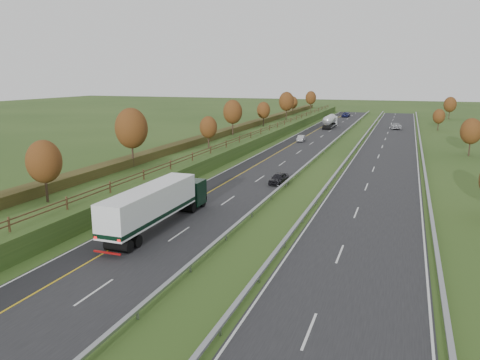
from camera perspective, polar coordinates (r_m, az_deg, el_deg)
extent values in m
plane|color=#2C4719|center=(81.03, 11.23, 2.66)|extent=(400.00, 400.00, 0.00)
cube|color=black|center=(87.34, 6.53, 3.54)|extent=(10.50, 200.00, 0.04)
cube|color=black|center=(85.20, 17.40, 2.81)|extent=(10.50, 200.00, 0.04)
cube|color=black|center=(88.25, 4.15, 3.68)|extent=(3.00, 200.00, 0.04)
cube|color=silver|center=(88.59, 3.34, 3.75)|extent=(0.15, 200.00, 0.01)
cube|color=gold|center=(87.86, 5.10, 3.64)|extent=(0.15, 200.00, 0.01)
cube|color=silver|center=(86.35, 9.80, 3.35)|extent=(0.15, 200.00, 0.01)
cube|color=silver|center=(85.51, 14.03, 3.07)|extent=(0.15, 200.00, 0.01)
cube|color=silver|center=(85.17, 20.80, 2.58)|extent=(0.15, 200.00, 0.01)
cube|color=silver|center=(32.36, -17.33, -12.88)|extent=(0.15, 4.00, 0.01)
cube|color=silver|center=(27.09, 8.45, -17.71)|extent=(0.15, 4.00, 0.01)
cube|color=silver|center=(41.77, -7.43, -6.53)|extent=(0.15, 4.00, 0.01)
cube|color=silver|center=(37.83, 12.07, -8.78)|extent=(0.15, 4.00, 0.01)
cube|color=silver|center=(52.24, -1.47, -2.50)|extent=(0.15, 4.00, 0.01)
cube|color=silver|center=(49.15, 13.98, -3.86)|extent=(0.15, 4.00, 0.01)
cube|color=silver|center=(63.27, 2.44, 0.17)|extent=(0.15, 4.00, 0.01)
cube|color=silver|center=(60.74, 15.16, -0.79)|extent=(0.15, 4.00, 0.01)
cube|color=silver|center=(74.59, 5.17, 2.04)|extent=(0.15, 4.00, 0.01)
cube|color=silver|center=(72.46, 15.95, 1.29)|extent=(0.15, 4.00, 0.01)
cube|color=silver|center=(86.10, 7.19, 3.41)|extent=(0.15, 4.00, 0.01)
cube|color=silver|center=(84.26, 16.53, 2.79)|extent=(0.15, 4.00, 0.01)
cube|color=silver|center=(97.72, 8.73, 4.46)|extent=(0.15, 4.00, 0.01)
cube|color=silver|center=(96.11, 16.96, 3.92)|extent=(0.15, 4.00, 0.01)
cube|color=silver|center=(109.43, 9.94, 5.27)|extent=(0.15, 4.00, 0.01)
cube|color=silver|center=(107.99, 17.30, 4.80)|extent=(0.15, 4.00, 0.01)
cube|color=silver|center=(121.19, 10.92, 5.93)|extent=(0.15, 4.00, 0.01)
cube|color=silver|center=(119.89, 17.57, 5.50)|extent=(0.15, 4.00, 0.01)
cube|color=silver|center=(133.00, 11.73, 6.47)|extent=(0.15, 4.00, 0.01)
cube|color=silver|center=(131.82, 17.79, 6.08)|extent=(0.15, 4.00, 0.01)
cube|color=silver|center=(144.84, 12.41, 6.92)|extent=(0.15, 4.00, 0.01)
cube|color=silver|center=(143.75, 17.98, 6.57)|extent=(0.15, 4.00, 0.01)
cube|color=silver|center=(156.70, 12.99, 7.31)|extent=(0.15, 4.00, 0.01)
cube|color=silver|center=(155.70, 18.14, 6.97)|extent=(0.15, 4.00, 0.01)
cube|color=silver|center=(168.58, 13.48, 7.63)|extent=(0.15, 4.00, 0.01)
cube|color=silver|center=(167.65, 18.28, 7.32)|extent=(0.15, 4.00, 0.01)
cube|color=silver|center=(180.48, 13.92, 7.92)|extent=(0.15, 4.00, 0.01)
cube|color=silver|center=(179.61, 18.39, 7.63)|extent=(0.15, 4.00, 0.01)
cube|color=#2C4719|center=(90.97, -1.48, 4.60)|extent=(12.00, 200.00, 2.00)
cube|color=#373A17|center=(91.50, -2.66, 5.62)|extent=(2.20, 180.00, 1.10)
cube|color=#422B19|center=(89.26, 1.23, 5.45)|extent=(0.08, 184.00, 0.10)
cube|color=#422B19|center=(89.21, 1.23, 5.71)|extent=(0.08, 184.00, 0.10)
cube|color=#422B19|center=(39.77, -26.33, -4.90)|extent=(0.12, 0.12, 1.20)
cube|color=#422B19|center=(44.30, -20.35, -2.66)|extent=(0.12, 0.12, 1.20)
cube|color=#422B19|center=(49.27, -15.55, -0.84)|extent=(0.12, 0.12, 1.20)
cube|color=#422B19|center=(54.57, -11.66, 0.65)|extent=(0.12, 0.12, 1.20)
cube|color=#422B19|center=(60.10, -8.46, 1.86)|extent=(0.12, 0.12, 1.20)
cube|color=#422B19|center=(65.81, -5.81, 2.86)|extent=(0.12, 0.12, 1.20)
cube|color=#422B19|center=(71.65, -3.59, 3.70)|extent=(0.12, 0.12, 1.20)
cube|color=#422B19|center=(77.60, -1.70, 4.41)|extent=(0.12, 0.12, 1.20)
cube|color=#422B19|center=(83.63, -0.08, 5.01)|extent=(0.12, 0.12, 1.20)
cube|color=#422B19|center=(89.73, 1.33, 5.52)|extent=(0.12, 0.12, 1.20)
cube|color=#422B19|center=(95.88, 2.56, 5.97)|extent=(0.12, 0.12, 1.20)
cube|color=#422B19|center=(102.07, 3.64, 6.36)|extent=(0.12, 0.12, 1.20)
cube|color=#422B19|center=(108.30, 4.60, 6.71)|extent=(0.12, 0.12, 1.20)
cube|color=#422B19|center=(114.56, 5.45, 7.01)|extent=(0.12, 0.12, 1.20)
cube|color=#422B19|center=(120.84, 6.22, 7.28)|extent=(0.12, 0.12, 1.20)
cube|color=#422B19|center=(127.15, 6.91, 7.53)|extent=(0.12, 0.12, 1.20)
cube|color=#422B19|center=(133.47, 7.54, 7.75)|extent=(0.12, 0.12, 1.20)
cube|color=#422B19|center=(139.81, 8.11, 7.95)|extent=(0.12, 0.12, 1.20)
cube|color=#422B19|center=(146.17, 8.63, 8.13)|extent=(0.12, 0.12, 1.20)
cube|color=#422B19|center=(152.53, 9.11, 8.29)|extent=(0.12, 0.12, 1.20)
cube|color=#422B19|center=(158.91, 9.55, 8.45)|extent=(0.12, 0.12, 1.20)
cube|color=#422B19|center=(165.30, 9.96, 8.59)|extent=(0.12, 0.12, 1.20)
cube|color=#422B19|center=(171.69, 10.34, 8.71)|extent=(0.12, 0.12, 1.20)
cube|color=#422B19|center=(178.10, 10.69, 8.83)|extent=(0.12, 0.12, 1.20)
cube|color=gray|center=(86.15, 10.24, 3.70)|extent=(0.32, 200.00, 0.18)
cube|color=gray|center=(28.48, -12.38, -15.75)|extent=(0.10, 0.14, 0.56)
cube|color=gray|center=(33.98, -6.06, -10.67)|extent=(0.10, 0.14, 0.56)
cube|color=gray|center=(39.95, -1.70, -6.97)|extent=(0.10, 0.14, 0.56)
cube|color=gray|center=(46.21, 1.46, -4.23)|extent=(0.10, 0.14, 0.56)
cube|color=gray|center=(52.66, 3.84, -2.14)|extent=(0.10, 0.14, 0.56)
cube|color=gray|center=(59.24, 5.69, -0.51)|extent=(0.10, 0.14, 0.56)
cube|color=gray|center=(65.90, 7.17, 0.79)|extent=(0.10, 0.14, 0.56)
cube|color=gray|center=(72.62, 8.38, 1.85)|extent=(0.10, 0.14, 0.56)
cube|color=gray|center=(79.40, 9.38, 2.73)|extent=(0.10, 0.14, 0.56)
cube|color=gray|center=(86.21, 10.23, 3.48)|extent=(0.10, 0.14, 0.56)
cube|color=gray|center=(93.04, 10.95, 4.11)|extent=(0.10, 0.14, 0.56)
cube|color=gray|center=(99.90, 11.58, 4.65)|extent=(0.10, 0.14, 0.56)
cube|color=gray|center=(106.78, 12.12, 5.13)|extent=(0.10, 0.14, 0.56)
cube|color=gray|center=(113.67, 12.60, 5.55)|extent=(0.10, 0.14, 0.56)
cube|color=gray|center=(120.58, 13.03, 5.91)|extent=(0.10, 0.14, 0.56)
cube|color=gray|center=(127.50, 13.41, 6.24)|extent=(0.10, 0.14, 0.56)
cube|color=gray|center=(134.42, 13.75, 6.54)|extent=(0.10, 0.14, 0.56)
cube|color=gray|center=(141.35, 14.05, 6.80)|extent=(0.10, 0.14, 0.56)
cube|color=gray|center=(148.29, 14.33, 7.04)|extent=(0.10, 0.14, 0.56)
cube|color=gray|center=(155.23, 14.59, 7.26)|extent=(0.10, 0.14, 0.56)
cube|color=gray|center=(162.18, 14.82, 7.46)|extent=(0.10, 0.14, 0.56)
cube|color=gray|center=(169.14, 15.04, 7.65)|extent=(0.10, 0.14, 0.56)
cube|color=gray|center=(176.09, 15.23, 7.81)|extent=(0.10, 0.14, 0.56)
cube|color=gray|center=(183.05, 15.42, 7.97)|extent=(0.10, 0.14, 0.56)
cube|color=gray|center=(85.49, 13.61, 3.48)|extent=(0.32, 200.00, 0.18)
cube|color=gray|center=(26.40, -2.45, -17.88)|extent=(0.10, 0.14, 0.56)
cube|color=gray|center=(32.25, 2.32, -11.92)|extent=(0.10, 0.14, 0.56)
cube|color=gray|center=(38.50, 5.46, -7.80)|extent=(0.10, 0.14, 0.56)
cube|color=gray|center=(44.96, 7.67, -4.83)|extent=(0.10, 0.14, 0.56)
cube|color=gray|center=(51.57, 9.31, -2.61)|extent=(0.10, 0.14, 0.56)
cube|color=gray|center=(58.26, 10.56, -0.89)|extent=(0.10, 0.14, 0.56)
cube|color=gray|center=(65.03, 11.56, 0.47)|extent=(0.10, 0.14, 0.56)
cube|color=gray|center=(71.83, 12.37, 1.57)|extent=(0.10, 0.14, 0.56)
cube|color=gray|center=(78.67, 13.04, 2.49)|extent=(0.10, 0.14, 0.56)
cube|color=gray|center=(85.54, 13.60, 3.25)|extent=(0.10, 0.14, 0.56)
cube|color=gray|center=(92.43, 14.08, 3.90)|extent=(0.10, 0.14, 0.56)
cube|color=gray|center=(99.33, 14.49, 4.46)|extent=(0.10, 0.14, 0.56)
cube|color=gray|center=(106.25, 14.85, 4.95)|extent=(0.10, 0.14, 0.56)
cube|color=gray|center=(113.17, 15.17, 5.38)|extent=(0.10, 0.14, 0.56)
cube|color=gray|center=(120.11, 15.45, 5.76)|extent=(0.10, 0.14, 0.56)
cube|color=gray|center=(127.05, 15.70, 6.10)|extent=(0.10, 0.14, 0.56)
cube|color=gray|center=(133.99, 15.93, 6.40)|extent=(0.10, 0.14, 0.56)
cube|color=gray|center=(140.95, 16.13, 6.67)|extent=(0.10, 0.14, 0.56)
cube|color=gray|center=(147.90, 16.31, 6.92)|extent=(0.10, 0.14, 0.56)
cube|color=gray|center=(154.87, 16.48, 7.14)|extent=(0.10, 0.14, 0.56)
cube|color=gray|center=(161.83, 16.63, 7.34)|extent=(0.10, 0.14, 0.56)
cube|color=gray|center=(168.80, 16.77, 7.53)|extent=(0.10, 0.14, 0.56)
cube|color=gray|center=(175.77, 16.90, 7.71)|extent=(0.10, 0.14, 0.56)
cube|color=gray|center=(182.74, 17.02, 7.87)|extent=(0.10, 0.14, 0.56)
cube|color=gray|center=(85.10, 21.33, 2.92)|extent=(0.32, 200.00, 0.18)
cube|color=gray|center=(31.21, 23.57, -13.92)|extent=(0.10, 0.14, 0.56)
cube|color=gray|center=(44.22, 22.48, -6.01)|extent=(0.10, 0.14, 0.56)
cube|color=gray|center=(57.69, 21.91, -1.74)|extent=(0.10, 0.14, 0.56)
cube|color=gray|center=(71.37, 21.55, 0.91)|extent=(0.10, 0.14, 0.56)
cube|color=gray|center=(85.15, 21.31, 2.70)|extent=(0.10, 0.14, 0.56)
cube|color=gray|center=(98.99, 21.14, 3.99)|extent=(0.10, 0.14, 0.56)
cube|color=gray|center=(112.88, 21.01, 4.96)|extent=(0.10, 0.14, 0.56)
cube|color=gray|center=(126.79, 20.91, 5.72)|extent=(0.10, 0.14, 0.56)
cube|color=gray|center=(140.71, 20.83, 6.33)|extent=(0.10, 0.14, 0.56)
cube|color=gray|center=(154.65, 20.76, 6.84)|extent=(0.10, 0.14, 0.56)
cube|color=gray|center=(168.60, 20.70, 7.25)|extent=(0.10, 0.14, 0.56)
cube|color=gray|center=(182.56, 20.65, 7.61)|extent=(0.10, 0.14, 0.56)
cylinder|color=#2D2116|center=(47.50, -22.51, -1.08)|extent=(0.24, 0.24, 2.43)
ellipsoid|color=#562E13|center=(46.99, -22.78, 2.09)|extent=(3.24, 3.24, 4.05)
cylinder|color=#2D2116|center=(62.68, -12.95, 3.02)|extent=(0.24, 0.24, 3.15)
ellipsoid|color=#562E13|center=(62.22, -13.10, 6.17)|extent=(4.20, 4.20, 5.25)
cylinder|color=#2D2116|center=(77.10, -3.84, 4.69)|extent=(0.24, 0.24, 2.16)
ellipsoid|color=#562E13|center=(76.81, -3.87, 6.45)|extent=(2.88, 2.88, 3.60)
cylinder|color=#2D2116|center=(94.56, -0.89, 6.40)|extent=(0.24, 0.24, 2.88)
ellipsoid|color=#562E13|center=(94.27, -0.90, 8.31)|extent=(3.84, 3.84, 4.80)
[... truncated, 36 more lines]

